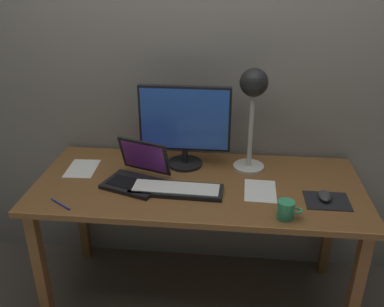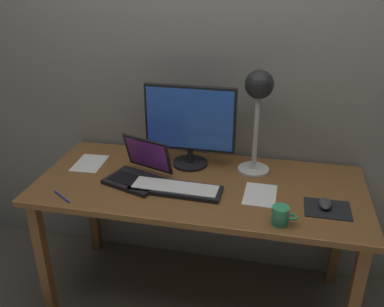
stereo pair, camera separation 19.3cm
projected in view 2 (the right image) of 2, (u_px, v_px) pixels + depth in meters
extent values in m
plane|color=brown|center=(198.00, 297.00, 2.36)|extent=(4.80, 4.80, 0.00)
cube|color=gray|center=(215.00, 52.00, 2.16)|extent=(4.80, 0.06, 2.60)
cube|color=brown|center=(199.00, 185.00, 2.05)|extent=(1.60, 0.70, 0.03)
cube|color=brown|center=(44.00, 262.00, 2.10)|extent=(0.05, 0.05, 0.71)
cube|color=brown|center=(92.00, 202.00, 2.61)|extent=(0.05, 0.05, 0.71)
cube|color=brown|center=(339.00, 232.00, 2.33)|extent=(0.05, 0.05, 0.71)
cylinder|color=black|center=(190.00, 163.00, 2.23)|extent=(0.19, 0.19, 0.01)
cylinder|color=black|center=(190.00, 155.00, 2.21)|extent=(0.03, 0.03, 0.08)
cube|color=black|center=(190.00, 118.00, 2.12)|extent=(0.47, 0.03, 0.34)
cube|color=blue|center=(189.00, 119.00, 2.10)|extent=(0.45, 0.00, 0.32)
cube|color=black|center=(175.00, 189.00, 1.97)|extent=(0.44, 0.15, 0.02)
cube|color=silver|center=(175.00, 187.00, 1.97)|extent=(0.41, 0.13, 0.01)
cube|color=black|center=(134.00, 181.00, 2.04)|extent=(0.31, 0.26, 0.02)
cube|color=black|center=(132.00, 180.00, 2.03)|extent=(0.25, 0.17, 0.00)
cube|color=black|center=(148.00, 154.00, 2.09)|extent=(0.27, 0.14, 0.18)
cube|color=purple|center=(148.00, 154.00, 2.09)|extent=(0.24, 0.13, 0.16)
cylinder|color=beige|center=(253.00, 169.00, 2.16)|extent=(0.16, 0.16, 0.01)
cylinder|color=silver|center=(256.00, 131.00, 2.07)|extent=(0.02, 0.02, 0.42)
sphere|color=black|center=(259.00, 84.00, 1.97)|extent=(0.14, 0.14, 0.14)
sphere|color=#FFEAB2|center=(259.00, 92.00, 1.97)|extent=(0.05, 0.05, 0.05)
cube|color=black|center=(327.00, 209.00, 1.83)|extent=(0.20, 0.16, 0.00)
ellipsoid|color=#38383A|center=(325.00, 204.00, 1.84)|extent=(0.06, 0.10, 0.03)
cylinder|color=#339966|center=(280.00, 215.00, 1.72)|extent=(0.07, 0.07, 0.08)
torus|color=#339966|center=(292.00, 217.00, 1.71)|extent=(0.05, 0.05, 0.01)
cube|color=white|center=(260.00, 195.00, 1.94)|extent=(0.15, 0.21, 0.00)
cube|color=white|center=(90.00, 163.00, 2.24)|extent=(0.16, 0.22, 0.00)
cylinder|color=#2633A5|center=(62.00, 196.00, 1.92)|extent=(0.12, 0.09, 0.01)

